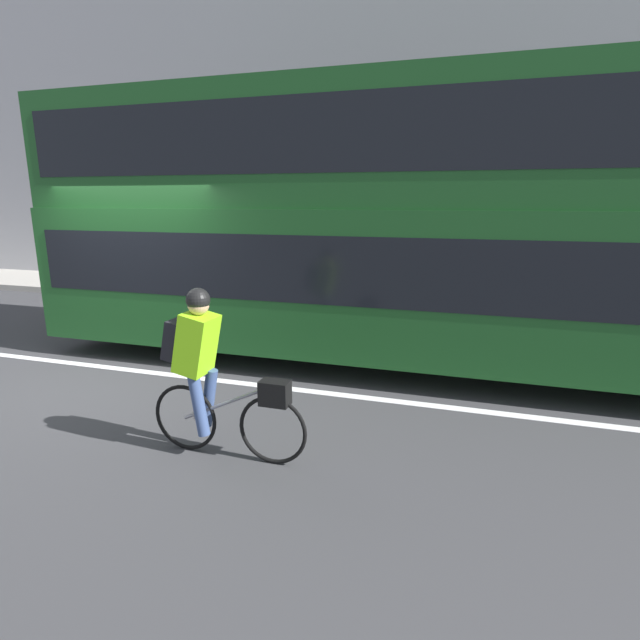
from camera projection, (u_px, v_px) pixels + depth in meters
name	position (u px, v px, depth m)	size (l,w,h in m)	color
ground_plane	(117.00, 376.00, 6.73)	(80.00, 80.00, 0.00)	#38383A
road_center_line	(129.00, 370.00, 6.96)	(50.00, 0.14, 0.01)	silver
sidewalk_curb	(278.00, 295.00, 12.08)	(60.00, 2.37, 0.14)	#A8A399
building_facade	(295.00, 126.00, 12.37)	(60.00, 0.30, 8.17)	#9E9EA3
bus	(416.00, 217.00, 6.75)	(10.68, 2.44, 3.76)	black
cyclist_on_bike	(209.00, 367.00, 4.48)	(1.53, 0.32, 1.57)	black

